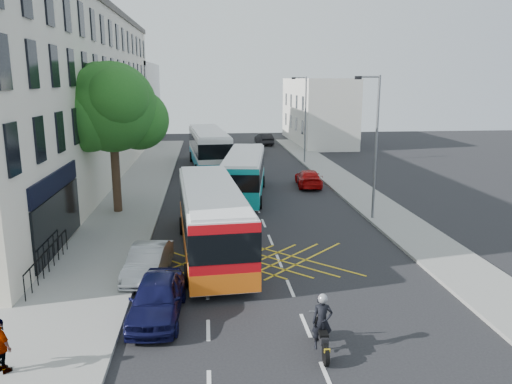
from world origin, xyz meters
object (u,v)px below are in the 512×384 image
object	(u,v)px
street_tree	(111,108)
motorbike	(322,325)
bus_mid	(244,174)
distant_car_silver	(258,148)
distant_car_grey	(212,141)
lamp_near	(375,140)
parked_car_blue	(157,298)
pedestrian_far	(1,346)
parked_car_silver	(148,262)
distant_car_dark	(264,139)
lamp_far	(304,115)
red_hatchback	(308,178)
bus_near	(211,218)
bus_far	(209,148)

from	to	relation	value
street_tree	motorbike	bearing A→B (deg)	-62.50
bus_mid	street_tree	bearing A→B (deg)	-146.13
bus_mid	distant_car_silver	bearing A→B (deg)	89.64
street_tree	distant_car_silver	size ratio (longest dim) A/B	2.51
motorbike	distant_car_grey	size ratio (longest dim) A/B	0.47
street_tree	lamp_near	world-z (taller)	street_tree
parked_car_blue	distant_car_grey	xyz separation A→B (m)	(2.49, 44.02, -0.10)
pedestrian_far	motorbike	bearing A→B (deg)	-137.91
parked_car_silver	distant_car_silver	size ratio (longest dim) A/B	1.13
parked_car_blue	distant_car_dark	world-z (taller)	parked_car_blue
lamp_far	distant_car_grey	xyz separation A→B (m)	(-8.60, 13.08, -4.00)
lamp_near	motorbike	size ratio (longest dim) A/B	3.81
street_tree	parked_car_silver	world-z (taller)	street_tree
lamp_near	parked_car_silver	size ratio (longest dim) A/B	2.03
parked_car_blue	red_hatchback	bearing A→B (deg)	68.24
street_tree	pedestrian_far	distance (m)	17.83
parked_car_silver	distant_car_dark	xyz separation A→B (m)	(9.63, 41.47, 0.06)
street_tree	bus_mid	distance (m)	10.01
lamp_near	lamp_far	world-z (taller)	same
parked_car_silver	distant_car_dark	bearing A→B (deg)	84.04
red_hatchback	parked_car_silver	bearing A→B (deg)	63.65
red_hatchback	distant_car_grey	xyz separation A→B (m)	(-6.92, 23.60, -0.01)
bus_near	parked_car_blue	xyz separation A→B (m)	(-1.94, -6.36, -0.95)
street_tree	distant_car_dark	world-z (taller)	street_tree
red_hatchback	distant_car_dark	bearing A→B (deg)	-84.07
parked_car_blue	distant_car_grey	bearing A→B (deg)	89.74
bus_near	motorbike	size ratio (longest dim) A/B	5.44
bus_near	motorbike	bearing A→B (deg)	-75.41
lamp_far	parked_car_silver	world-z (taller)	lamp_far
bus_mid	parked_car_blue	bearing A→B (deg)	-95.57
lamp_far	bus_far	world-z (taller)	lamp_far
bus_mid	bus_far	size ratio (longest dim) A/B	0.87
bus_near	distant_car_grey	bearing A→B (deg)	84.90
bus_far	motorbike	bearing A→B (deg)	-89.64
parked_car_silver	distant_car_grey	xyz separation A→B (m)	(3.19, 40.32, -0.03)
bus_near	bus_mid	bearing A→B (deg)	73.76
lamp_far	red_hatchback	size ratio (longest dim) A/B	1.85
bus_mid	distant_car_dark	xyz separation A→B (m)	(4.58, 27.45, -0.86)
bus_far	distant_car_dark	size ratio (longest dim) A/B	2.87
parked_car_blue	lamp_far	bearing A→B (deg)	73.25
red_hatchback	distant_car_dark	world-z (taller)	distant_car_dark
bus_far	lamp_near	bearing A→B (deg)	-69.01
lamp_near	bus_mid	bearing A→B (deg)	134.82
bus_mid	parked_car_silver	size ratio (longest dim) A/B	2.75
distant_car_grey	distant_car_silver	distance (m)	7.85
distant_car_dark	bus_far	bearing A→B (deg)	58.69
parked_car_blue	parked_car_silver	distance (m)	3.77
street_tree	lamp_near	xyz separation A→B (m)	(14.71, -2.97, -1.68)
lamp_near	distant_car_silver	bearing A→B (deg)	97.81
lamp_near	parked_car_silver	bearing A→B (deg)	-148.48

